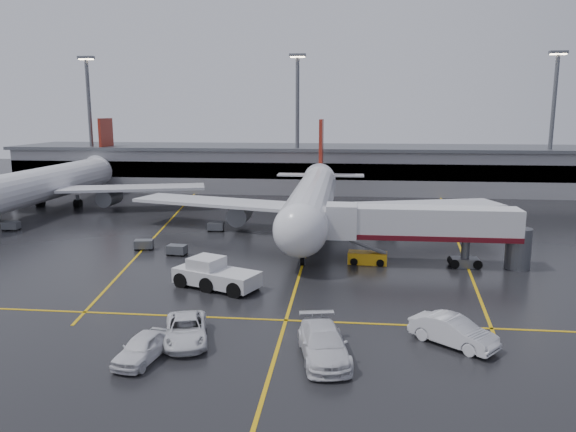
# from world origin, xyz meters

# --- Properties ---
(ground) EXTENTS (220.00, 220.00, 0.00)m
(ground) POSITION_xyz_m (0.00, 0.00, 0.00)
(ground) COLOR black
(ground) RESTS_ON ground
(apron_line_centre) EXTENTS (0.25, 90.00, 0.02)m
(apron_line_centre) POSITION_xyz_m (0.00, 0.00, 0.01)
(apron_line_centre) COLOR gold
(apron_line_centre) RESTS_ON ground
(apron_line_stop) EXTENTS (60.00, 0.25, 0.02)m
(apron_line_stop) POSITION_xyz_m (0.00, -22.00, 0.01)
(apron_line_stop) COLOR gold
(apron_line_stop) RESTS_ON ground
(apron_line_left) EXTENTS (9.99, 69.35, 0.02)m
(apron_line_left) POSITION_xyz_m (-20.00, 10.00, 0.01)
(apron_line_left) COLOR gold
(apron_line_left) RESTS_ON ground
(apron_line_right) EXTENTS (7.57, 69.64, 0.02)m
(apron_line_right) POSITION_xyz_m (18.00, 10.00, 0.01)
(apron_line_right) COLOR gold
(apron_line_right) RESTS_ON ground
(terminal) EXTENTS (122.00, 19.00, 8.60)m
(terminal) POSITION_xyz_m (0.00, 47.93, 4.32)
(terminal) COLOR gray
(terminal) RESTS_ON ground
(light_mast_left) EXTENTS (3.00, 1.20, 25.45)m
(light_mast_left) POSITION_xyz_m (-45.00, 42.00, 14.47)
(light_mast_left) COLOR #595B60
(light_mast_left) RESTS_ON ground
(light_mast_mid) EXTENTS (3.00, 1.20, 25.45)m
(light_mast_mid) POSITION_xyz_m (-5.00, 42.00, 14.47)
(light_mast_mid) COLOR #595B60
(light_mast_mid) RESTS_ON ground
(light_mast_right) EXTENTS (3.00, 1.20, 25.45)m
(light_mast_right) POSITION_xyz_m (40.00, 42.00, 14.47)
(light_mast_right) COLOR #595B60
(light_mast_right) RESTS_ON ground
(main_airliner) EXTENTS (48.80, 45.60, 14.10)m
(main_airliner) POSITION_xyz_m (0.00, 9.70, 4.21)
(main_airliner) COLOR silver
(main_airliner) RESTS_ON ground
(second_airliner) EXTENTS (48.80, 45.60, 14.10)m
(second_airliner) POSITION_xyz_m (-42.00, 21.70, 4.21)
(second_airliner) COLOR silver
(second_airliner) RESTS_ON ground
(jet_bridge) EXTENTS (19.90, 3.40, 6.05)m
(jet_bridge) POSITION_xyz_m (11.87, -6.00, 3.93)
(jet_bridge) COLOR silver
(jet_bridge) RESTS_ON ground
(pushback_tractor) EXTENTS (8.15, 5.73, 2.70)m
(pushback_tractor) POSITION_xyz_m (-7.02, -14.98, 1.08)
(pushback_tractor) COLOR silver
(pushback_tractor) RESTS_ON ground
(belt_loader) EXTENTS (4.01, 2.11, 2.46)m
(belt_loader) POSITION_xyz_m (6.49, -5.81, 0.61)
(belt_loader) COLOR #EEA613
(belt_loader) RESTS_ON ground
(service_van_a) EXTENTS (4.18, 6.41, 1.64)m
(service_van_a) POSITION_xyz_m (-6.19, -26.45, 0.82)
(service_van_a) COLOR silver
(service_van_a) RESTS_ON ground
(service_van_b) EXTENTS (3.99, 7.17, 1.96)m
(service_van_b) POSITION_xyz_m (3.01, -28.02, 0.98)
(service_van_b) COLOR silver
(service_van_b) RESTS_ON ground
(service_van_c) EXTENTS (5.71, 5.23, 1.90)m
(service_van_c) POSITION_xyz_m (11.37, -25.09, 0.95)
(service_van_c) COLOR silver
(service_van_c) RESTS_ON ground
(service_van_d) EXTENTS (2.74, 5.12, 1.66)m
(service_van_d) POSITION_xyz_m (-8.03, -29.48, 0.83)
(service_van_d) COLOR white
(service_van_d) RESTS_ON ground
(baggage_cart_a) EXTENTS (2.13, 1.51, 1.12)m
(baggage_cart_a) POSITION_xyz_m (-13.66, -4.70, 0.63)
(baggage_cart_a) COLOR #595B60
(baggage_cart_a) RESTS_ON ground
(baggage_cart_b) EXTENTS (2.21, 1.65, 1.12)m
(baggage_cart_b) POSITION_xyz_m (-18.05, -2.73, 0.63)
(baggage_cart_b) COLOR #595B60
(baggage_cart_b) RESTS_ON ground
(baggage_cart_c) EXTENTS (2.07, 1.41, 1.12)m
(baggage_cart_c) POSITION_xyz_m (-12.37, 7.58, 0.63)
(baggage_cart_c) COLOR #595B60
(baggage_cart_c) RESTS_ON ground
(baggage_cart_e) EXTENTS (2.09, 1.44, 1.12)m
(baggage_cart_e) POSITION_xyz_m (-38.89, 5.26, 0.63)
(baggage_cart_e) COLOR #595B60
(baggage_cart_e) RESTS_ON ground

